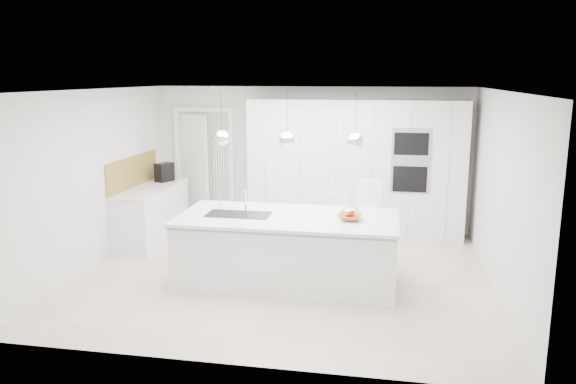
% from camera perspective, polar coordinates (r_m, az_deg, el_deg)
% --- Properties ---
extents(floor, '(5.50, 5.50, 0.00)m').
position_cam_1_polar(floor, '(7.80, -0.41, -8.38)').
color(floor, beige).
rests_on(floor, ground).
extents(wall_back, '(5.50, 0.00, 5.50)m').
position_cam_1_polar(wall_back, '(9.89, 2.33, 3.40)').
color(wall_back, silver).
rests_on(wall_back, ground).
extents(wall_left, '(0.00, 5.00, 5.00)m').
position_cam_1_polar(wall_left, '(8.42, -19.13, 1.29)').
color(wall_left, silver).
rests_on(wall_left, ground).
extents(ceiling, '(5.50, 5.50, 0.00)m').
position_cam_1_polar(ceiling, '(7.33, -0.44, 10.31)').
color(ceiling, white).
rests_on(ceiling, wall_back).
extents(tall_cabinets, '(3.60, 0.60, 2.30)m').
position_cam_1_polar(tall_cabinets, '(9.53, 6.83, 2.40)').
color(tall_cabinets, white).
rests_on(tall_cabinets, floor).
extents(oven_stack, '(0.62, 0.04, 1.05)m').
position_cam_1_polar(oven_stack, '(9.18, 12.35, 3.12)').
color(oven_stack, '#A5A5A8').
rests_on(oven_stack, tall_cabinets).
extents(doorway_frame, '(1.11, 0.08, 2.13)m').
position_cam_1_polar(doorway_frame, '(10.36, -8.46, 2.40)').
color(doorway_frame, white).
rests_on(doorway_frame, floor).
extents(hallway_door, '(0.76, 0.38, 2.00)m').
position_cam_1_polar(hallway_door, '(10.40, -9.85, 2.28)').
color(hallway_door, white).
rests_on(hallway_door, floor).
extents(radiator, '(0.32, 0.04, 1.40)m').
position_cam_1_polar(radiator, '(10.28, -6.75, 1.39)').
color(radiator, white).
rests_on(radiator, floor).
extents(left_base_cabinets, '(0.60, 1.80, 0.86)m').
position_cam_1_polar(left_base_cabinets, '(9.50, -13.68, -2.32)').
color(left_base_cabinets, white).
rests_on(left_base_cabinets, floor).
extents(left_worktop, '(0.62, 1.82, 0.04)m').
position_cam_1_polar(left_worktop, '(9.40, -13.81, 0.34)').
color(left_worktop, white).
rests_on(left_worktop, left_base_cabinets).
extents(oak_backsplash, '(0.02, 1.80, 0.50)m').
position_cam_1_polar(oak_backsplash, '(9.48, -15.48, 2.00)').
color(oak_backsplash, olive).
rests_on(oak_backsplash, wall_left).
extents(island_base, '(2.80, 1.20, 0.86)m').
position_cam_1_polar(island_base, '(7.36, -0.09, -6.08)').
color(island_base, white).
rests_on(island_base, floor).
extents(island_worktop, '(2.84, 1.40, 0.04)m').
position_cam_1_polar(island_worktop, '(7.29, -0.02, -2.59)').
color(island_worktop, white).
rests_on(island_worktop, island_base).
extents(island_sink, '(0.84, 0.44, 0.18)m').
position_cam_1_polar(island_sink, '(7.40, -5.05, -2.90)').
color(island_sink, '#3F3F42').
rests_on(island_sink, island_worktop).
extents(island_tap, '(0.02, 0.02, 0.30)m').
position_cam_1_polar(island_tap, '(7.52, -4.31, -0.84)').
color(island_tap, white).
rests_on(island_tap, island_worktop).
extents(pendant_left, '(0.20, 0.20, 0.20)m').
position_cam_1_polar(pendant_left, '(7.26, -6.73, 5.46)').
color(pendant_left, white).
rests_on(pendant_left, ceiling).
extents(pendant_mid, '(0.20, 0.20, 0.20)m').
position_cam_1_polar(pendant_mid, '(7.05, -0.09, 5.36)').
color(pendant_mid, white).
rests_on(pendant_mid, ceiling).
extents(pendant_right, '(0.20, 0.20, 0.20)m').
position_cam_1_polar(pendant_right, '(6.95, 6.84, 5.18)').
color(pendant_right, white).
rests_on(pendant_right, ceiling).
extents(fruit_bowl, '(0.35, 0.35, 0.08)m').
position_cam_1_polar(fruit_bowl, '(7.10, 6.34, -2.56)').
color(fruit_bowl, olive).
rests_on(fruit_bowl, island_worktop).
extents(espresso_machine, '(0.30, 0.35, 0.32)m').
position_cam_1_polar(espresso_machine, '(9.86, -12.46, 1.98)').
color(espresso_machine, black).
rests_on(espresso_machine, left_worktop).
extents(bar_stool_left, '(0.38, 0.49, 0.99)m').
position_cam_1_polar(bar_stool_left, '(8.24, 4.81, -3.72)').
color(bar_stool_left, white).
rests_on(bar_stool_left, floor).
extents(bar_stool_right, '(0.41, 0.56, 1.20)m').
position_cam_1_polar(bar_stool_right, '(8.13, 8.03, -3.21)').
color(bar_stool_right, white).
rests_on(bar_stool_right, floor).
extents(apple_a, '(0.08, 0.08, 0.08)m').
position_cam_1_polar(apple_a, '(7.07, 6.18, -2.35)').
color(apple_a, '#B50104').
rests_on(apple_a, fruit_bowl).
extents(apple_b, '(0.08, 0.08, 0.08)m').
position_cam_1_polar(apple_b, '(7.15, 6.54, -2.19)').
color(apple_b, '#B50104').
rests_on(apple_b, fruit_bowl).
extents(apple_c, '(0.08, 0.08, 0.08)m').
position_cam_1_polar(apple_c, '(7.07, 6.33, -2.34)').
color(apple_c, '#B50104').
rests_on(apple_c, fruit_bowl).
extents(banana_bunch, '(0.26, 0.18, 0.23)m').
position_cam_1_polar(banana_bunch, '(7.06, 6.31, -1.92)').
color(banana_bunch, yellow).
rests_on(banana_bunch, fruit_bowl).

